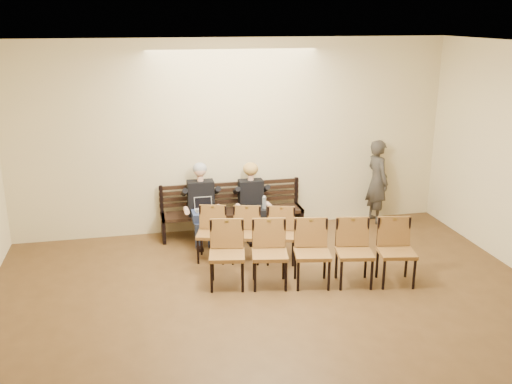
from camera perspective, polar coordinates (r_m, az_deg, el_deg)
room_walls at (r=6.22m, az=4.53°, el=4.91°), size 8.02×10.01×3.51m
bench at (r=10.47m, az=-2.35°, el=-3.07°), size 2.60×0.90×0.45m
seated_man at (r=10.12m, az=-5.47°, el=-1.04°), size 0.58×0.80×1.39m
seated_woman at (r=10.28m, az=-0.41°, el=-1.05°), size 0.54×0.75×1.26m
laptop at (r=9.99m, az=-5.20°, el=-2.08°), size 0.36×0.31×0.23m
water_bottle at (r=10.10m, az=0.83°, el=-1.74°), size 0.08×0.08×0.24m
bag at (r=10.69m, az=0.35°, el=-3.13°), size 0.44×0.37×0.27m
passerby at (r=11.16m, az=12.07°, el=1.66°), size 0.53×0.73×1.86m
chair_row_front at (r=9.28m, az=-1.00°, el=-4.34°), size 1.66×0.90×0.89m
chair_row_back at (r=8.49m, az=5.65°, el=-6.19°), size 3.08×1.06×0.99m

